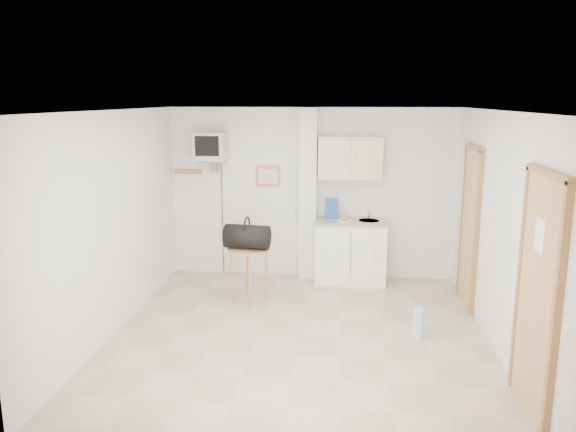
# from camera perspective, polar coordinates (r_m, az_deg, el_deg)

# --- Properties ---
(ground) EXTENTS (4.50, 4.50, 0.00)m
(ground) POSITION_cam_1_polar(r_m,az_deg,el_deg) (6.48, 1.12, -12.03)
(ground) COLOR #B7A891
(ground) RESTS_ON ground
(room_envelope) EXTENTS (4.24, 4.54, 2.55)m
(room_envelope) POSITION_cam_1_polar(r_m,az_deg,el_deg) (6.09, 3.50, 1.58)
(room_envelope) COLOR white
(room_envelope) RESTS_ON ground
(kitchenette) EXTENTS (1.03, 0.58, 2.10)m
(kitchenette) POSITION_cam_1_polar(r_m,az_deg,el_deg) (8.11, 6.36, -1.17)
(kitchenette) COLOR white
(kitchenette) RESTS_ON ground
(crt_television) EXTENTS (0.44, 0.45, 2.15)m
(crt_television) POSITION_cam_1_polar(r_m,az_deg,el_deg) (8.19, -7.86, 6.94)
(crt_television) COLOR slate
(crt_television) RESTS_ON ground
(round_table) EXTENTS (0.55, 0.55, 0.73)m
(round_table) POSITION_cam_1_polar(r_m,az_deg,el_deg) (7.31, -4.04, -4.18)
(round_table) COLOR #AB774C
(round_table) RESTS_ON ground
(duffel_bag) EXTENTS (0.60, 0.38, 0.42)m
(duffel_bag) POSITION_cam_1_polar(r_m,az_deg,el_deg) (7.22, -4.18, -2.09)
(duffel_bag) COLOR black
(duffel_bag) RESTS_ON round_table
(water_bottle) EXTENTS (0.13, 0.13, 0.38)m
(water_bottle) POSITION_cam_1_polar(r_m,az_deg,el_deg) (6.53, 13.10, -10.53)
(water_bottle) COLOR #A8D2E7
(water_bottle) RESTS_ON ground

